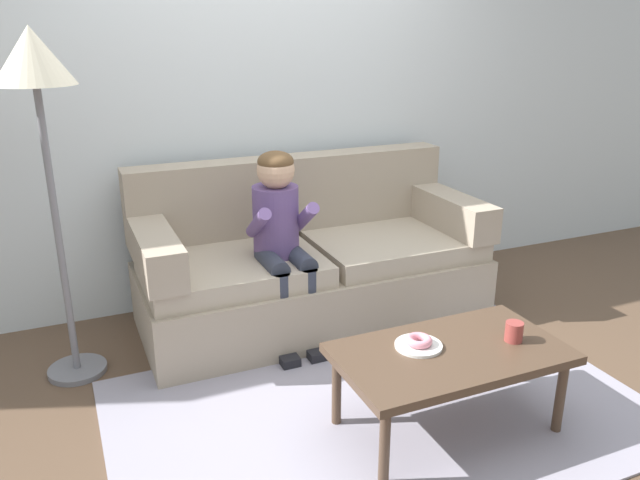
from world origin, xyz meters
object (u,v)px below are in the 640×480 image
(mug, at_px, (514,332))
(toy_controller, at_px, (433,366))
(person_child, at_px, (281,230))
(floor_lamp, at_px, (37,90))
(coffee_table, at_px, (450,358))
(donut, at_px, (419,340))
(couch, at_px, (310,264))

(mug, distance_m, toy_controller, 0.66)
(person_child, xyz_separation_m, floor_lamp, (-1.14, 0.07, 0.80))
(coffee_table, distance_m, mug, 0.32)
(coffee_table, xyz_separation_m, donut, (-0.12, 0.08, 0.07))
(couch, xyz_separation_m, toy_controller, (0.35, -0.87, -0.32))
(couch, height_order, mug, couch)
(coffee_table, xyz_separation_m, mug, (0.30, -0.04, 0.09))
(couch, height_order, coffee_table, couch)
(mug, bearing_deg, donut, 164.27)
(person_child, distance_m, donut, 1.10)
(person_child, distance_m, mug, 1.36)
(couch, distance_m, mug, 1.43)
(toy_controller, bearing_deg, person_child, 122.32)
(person_child, height_order, floor_lamp, floor_lamp)
(person_child, relative_size, donut, 9.18)
(person_child, bearing_deg, toy_controller, -47.33)
(coffee_table, distance_m, toy_controller, 0.61)
(floor_lamp, bearing_deg, person_child, -3.56)
(couch, bearing_deg, mug, -72.70)
(couch, bearing_deg, toy_controller, -68.05)
(mug, bearing_deg, person_child, 120.64)
(donut, height_order, floor_lamp, floor_lamp)
(coffee_table, relative_size, person_child, 0.92)
(coffee_table, relative_size, toy_controller, 4.47)
(person_child, relative_size, floor_lamp, 0.63)
(donut, bearing_deg, floor_lamp, 141.60)
(couch, relative_size, toy_controller, 9.15)
(couch, distance_m, coffee_table, 1.33)
(couch, relative_size, coffee_table, 2.05)
(couch, bearing_deg, person_child, -141.04)
(coffee_table, height_order, mug, mug)
(coffee_table, bearing_deg, mug, -8.10)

